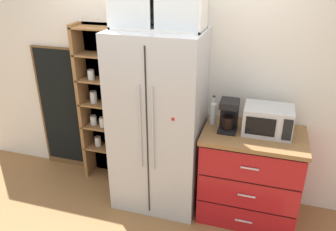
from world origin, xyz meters
name	(u,v)px	position (x,y,z in m)	size (l,w,h in m)	color
ground_plane	(159,198)	(0.00, 0.00, 0.00)	(10.78, 10.78, 0.00)	olive
wall_back_cream	(169,79)	(0.00, 0.40, 1.27)	(5.08, 0.10, 2.55)	silver
refrigerator	(159,123)	(0.00, 0.02, 0.93)	(0.88, 0.68, 1.86)	#B7BABF
pantry_shelf_column	(105,104)	(-0.74, 0.29, 0.94)	(0.56, 0.26, 1.83)	brown
counter_cabinet	(249,175)	(0.94, 0.04, 0.47)	(0.96, 0.65, 0.94)	#A8161C
microwave	(268,120)	(1.05, 0.09, 1.07)	(0.44, 0.33, 0.26)	#B7BABF
coffee_maker	(229,115)	(0.69, 0.05, 1.10)	(0.17, 0.20, 0.31)	black
mug_cream	(255,130)	(0.95, 0.01, 0.99)	(0.12, 0.08, 0.10)	silver
mug_sage	(255,129)	(0.95, 0.05, 0.98)	(0.11, 0.07, 0.08)	#8CA37F
bottle_clear	(213,112)	(0.53, 0.13, 1.07)	(0.06, 0.06, 0.30)	silver
chalkboard_menu	(62,110)	(-1.34, 0.33, 0.78)	(0.60, 0.04, 1.54)	brown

